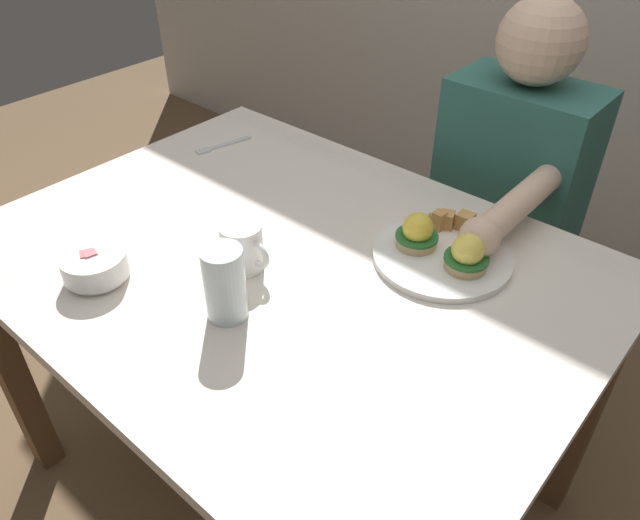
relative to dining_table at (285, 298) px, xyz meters
name	(u,v)px	position (x,y,z in m)	size (l,w,h in m)	color
ground_plane	(293,476)	(0.00, 0.00, -0.63)	(6.00, 6.00, 0.00)	brown
dining_table	(285,298)	(0.00, 0.00, 0.00)	(1.20, 0.90, 0.74)	silver
eggs_benedict_plate	(444,249)	(0.24, 0.20, 0.13)	(0.27, 0.27, 0.09)	white
fruit_bowl	(95,266)	(-0.22, -0.28, 0.14)	(0.12, 0.12, 0.06)	white
coffee_mug	(243,246)	(-0.03, -0.07, 0.16)	(0.11, 0.08, 0.09)	white
fork	(220,146)	(-0.45, 0.24, 0.11)	(0.05, 0.16, 0.00)	silver
water_glass_near	(225,287)	(0.04, -0.18, 0.17)	(0.07, 0.07, 0.14)	silver
diner_person	(502,204)	(0.18, 0.60, 0.02)	(0.34, 0.54, 1.14)	#33333D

